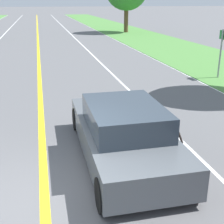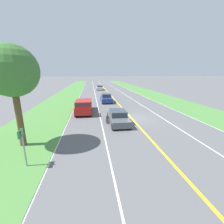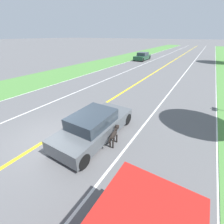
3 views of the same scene
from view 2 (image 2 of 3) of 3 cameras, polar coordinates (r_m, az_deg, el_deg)
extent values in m
plane|color=#5B5B5E|center=(17.12, 7.47, -2.41)|extent=(400.00, 400.00, 0.00)
cube|color=yellow|center=(17.12, 7.47, -2.40)|extent=(0.18, 160.00, 0.01)
cube|color=white|center=(16.72, -16.39, -3.31)|extent=(0.14, 160.00, 0.01)
cube|color=white|center=(20.11, 27.08, -1.33)|extent=(0.14, 160.00, 0.01)
cube|color=white|center=(16.55, -4.31, -2.92)|extent=(0.10, 160.00, 0.01)
cube|color=white|center=(18.34, 18.07, -1.85)|extent=(0.10, 160.00, 0.01)
cube|color=#4C843D|center=(17.42, -26.20, -3.50)|extent=(6.00, 160.00, 0.03)
cube|color=#4C843D|center=(21.96, 33.52, -0.91)|extent=(6.00, 160.00, 0.03)
cube|color=#51565B|center=(15.32, 2.37, -2.50)|extent=(1.80, 4.47, 0.61)
cube|color=#2D3842|center=(15.33, 2.27, -0.27)|extent=(1.54, 2.14, 0.53)
cylinder|color=black|center=(13.54, 0.37, -5.61)|extent=(0.22, 0.61, 0.61)
cylinder|color=black|center=(16.99, -1.44, -1.34)|extent=(0.22, 0.61, 0.61)
cylinder|color=black|center=(13.85, 7.04, -5.25)|extent=(0.22, 0.61, 0.61)
cylinder|color=black|center=(17.25, 3.92, -1.13)|extent=(0.22, 0.61, 0.61)
ellipsoid|color=black|center=(15.26, -1.81, -2.28)|extent=(0.28, 0.65, 0.30)
cylinder|color=black|center=(15.15, -1.86, -3.79)|extent=(0.07, 0.07, 0.40)
cylinder|color=black|center=(15.55, -2.25, -3.30)|extent=(0.07, 0.07, 0.40)
cylinder|color=black|center=(15.18, -1.35, -3.75)|extent=(0.07, 0.07, 0.40)
cylinder|color=black|center=(15.58, -1.75, -3.26)|extent=(0.07, 0.07, 0.40)
cylinder|color=black|center=(14.98, -1.57, -2.14)|extent=(0.15, 0.19, 0.17)
sphere|color=black|center=(14.86, -1.47, -2.04)|extent=(0.24, 0.24, 0.21)
ellipsoid|color=#331E14|center=(14.72, -1.33, -2.26)|extent=(0.11, 0.11, 0.08)
cone|color=black|center=(14.83, -1.70, -1.75)|extent=(0.08, 0.08, 0.10)
cone|color=black|center=(14.86, -1.26, -1.71)|extent=(0.08, 0.08, 0.10)
cylinder|color=black|center=(15.63, -2.18, -1.69)|extent=(0.08, 0.24, 0.23)
cube|color=red|center=(19.79, -10.67, 1.82)|extent=(2.01, 5.31, 0.83)
cube|color=red|center=(18.13, -10.98, 3.09)|extent=(1.77, 2.01, 0.70)
cube|color=#2D3842|center=(18.11, -10.99, 3.42)|extent=(1.79, 2.03, 0.31)
cube|color=maroon|center=(20.77, -10.62, 4.00)|extent=(1.97, 3.02, 0.29)
cylinder|color=black|center=(17.93, -13.81, -0.49)|extent=(0.22, 0.86, 0.86)
cylinder|color=black|center=(21.91, -12.81, 2.31)|extent=(0.22, 0.86, 0.86)
cylinder|color=black|center=(17.83, -7.96, -0.28)|extent=(0.22, 0.86, 0.86)
cylinder|color=black|center=(21.82, -8.02, 2.49)|extent=(0.22, 0.86, 0.86)
cube|color=navy|center=(26.36, -2.21, 4.97)|extent=(1.75, 4.39, 0.71)
cube|color=#2D3842|center=(26.43, -2.26, 6.39)|extent=(1.51, 2.11, 0.56)
cylinder|color=black|center=(24.60, -3.61, 3.77)|extent=(0.22, 0.67, 0.67)
cylinder|color=black|center=(28.06, -4.18, 5.12)|extent=(0.22, 0.67, 0.67)
cylinder|color=black|center=(24.77, 0.04, 3.87)|extent=(0.22, 0.67, 0.67)
cylinder|color=black|center=(28.21, -0.97, 5.21)|extent=(0.22, 0.67, 0.67)
cube|color=silver|center=(45.59, -4.69, 9.03)|extent=(1.88, 4.47, 0.65)
cube|color=#2D3842|center=(45.72, -4.72, 9.77)|extent=(1.62, 2.14, 0.49)
cylinder|color=black|center=(43.74, -5.66, 8.51)|extent=(0.22, 0.60, 0.60)
cylinder|color=black|center=(47.40, -5.86, 8.99)|extent=(0.22, 0.60, 0.60)
cylinder|color=black|center=(43.84, -3.41, 8.57)|extent=(0.22, 0.60, 0.60)
cylinder|color=black|center=(47.50, -3.78, 9.04)|extent=(0.22, 0.60, 0.60)
cylinder|color=brown|center=(11.99, -31.81, -1.95)|extent=(0.41, 0.41, 4.06)
sphere|color=#3D7033|center=(11.62, -33.92, 12.91)|extent=(3.31, 3.31, 3.31)
cylinder|color=gray|center=(9.50, -30.49, -11.78)|extent=(0.08, 0.08, 2.21)
cube|color=#238438|center=(9.21, -31.50, -6.97)|extent=(0.03, 0.64, 0.40)
camera|label=1|loc=(21.14, 3.91, 10.34)|focal=50.00mm
camera|label=3|loc=(19.19, -11.93, 12.85)|focal=24.00mm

